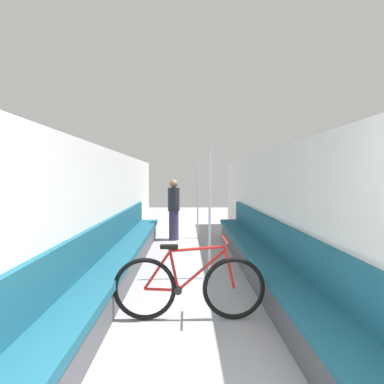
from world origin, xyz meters
The scene contains 8 objects.
wall_left centered at (-1.40, 3.89, 1.05)m, with size 0.10×10.98×2.09m, color silver.
wall_right centered at (1.40, 3.89, 1.05)m, with size 0.10×10.98×2.09m, color silver.
bench_seat_row_left centered at (-1.14, 3.83, 0.31)m, with size 0.50×6.86×0.95m.
bench_seat_row_right centered at (1.14, 3.83, 0.31)m, with size 0.50×6.86×0.95m.
bicycle centered at (-0.04, 2.48, 0.38)m, with size 1.73×0.46×0.93m.
grab_pole_near centered at (0.30, 3.88, 1.01)m, with size 0.08×0.08×2.07m.
grab_pole_far centered at (0.23, 7.02, 1.01)m, with size 0.08×0.08×2.07m.
passenger_standing centered at (-0.40, 6.81, 0.80)m, with size 0.30×0.30×1.56m.
Camera 1 is at (-0.06, -0.86, 1.63)m, focal length 28.00 mm.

